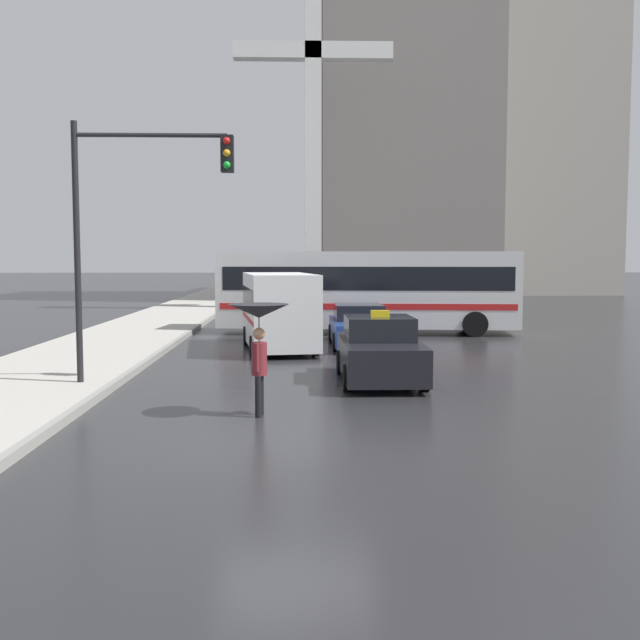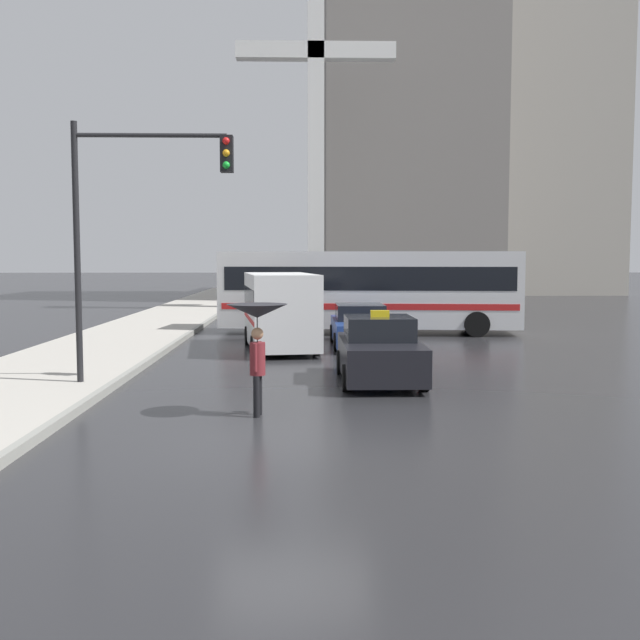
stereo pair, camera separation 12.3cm
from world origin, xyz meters
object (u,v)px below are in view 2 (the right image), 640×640
object	(u,v)px
sedan_red	(360,327)
pedestrian_with_umbrella	(257,324)
monument_cross	(316,108)
ambulance_van	(280,308)
traffic_light	(138,205)
city_bus	(369,288)
taxi	(379,352)

from	to	relation	value
sedan_red	pedestrian_with_umbrella	world-z (taller)	pedestrian_with_umbrella
sedan_red	monument_cross	bearing A→B (deg)	-86.08
ambulance_van	monument_cross	world-z (taller)	monument_cross
pedestrian_with_umbrella	traffic_light	world-z (taller)	traffic_light
city_bus	traffic_light	bearing A→B (deg)	-20.91
city_bus	ambulance_van	bearing A→B (deg)	-26.57
pedestrian_with_umbrella	monument_cross	distance (m)	29.76
city_bus	pedestrian_with_umbrella	bearing A→B (deg)	-7.00
taxi	monument_cross	xyz separation A→B (m)	(-1.04, 24.27, 10.52)
taxi	ambulance_van	world-z (taller)	ambulance_van
pedestrian_with_umbrella	monument_cross	world-z (taller)	monument_cross
pedestrian_with_umbrella	monument_cross	xyz separation A→B (m)	(1.63, 28.16, 9.50)
taxi	pedestrian_with_umbrella	xyz separation A→B (m)	(-2.67, -3.89, 1.02)
ambulance_van	taxi	bearing A→B (deg)	104.35
taxi	pedestrian_with_umbrella	world-z (taller)	pedestrian_with_umbrella
pedestrian_with_umbrella	monument_cross	bearing A→B (deg)	5.95
traffic_light	taxi	bearing A→B (deg)	9.31
taxi	city_bus	size ratio (longest dim) A/B	0.35
ambulance_van	city_bus	world-z (taller)	city_bus
traffic_light	sedan_red	bearing A→B (deg)	55.87
city_bus	pedestrian_with_umbrella	size ratio (longest dim) A/B	5.63
pedestrian_with_umbrella	traffic_light	xyz separation A→B (m)	(-2.80, 2.99, 2.38)
city_bus	pedestrian_with_umbrella	distance (m)	15.97
traffic_light	pedestrian_with_umbrella	bearing A→B (deg)	-46.92
taxi	monument_cross	distance (m)	26.47
ambulance_van	pedestrian_with_umbrella	size ratio (longest dim) A/B	2.60
ambulance_van	monument_cross	size ratio (longest dim) A/B	0.27
taxi	pedestrian_with_umbrella	size ratio (longest dim) A/B	1.97
sedan_red	city_bus	bearing A→B (deg)	-98.94
city_bus	monument_cross	bearing A→B (deg)	-166.10
taxi	traffic_light	size ratio (longest dim) A/B	0.70
monument_cross	traffic_light	bearing A→B (deg)	-99.97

